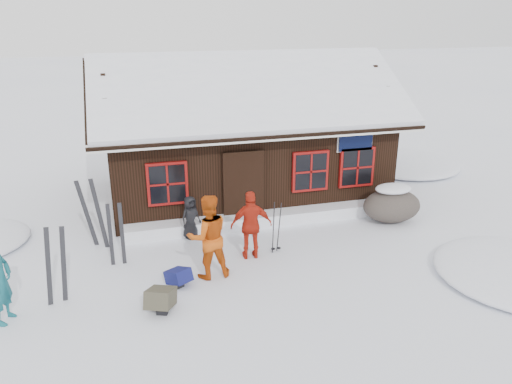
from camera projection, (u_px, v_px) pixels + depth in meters
ground at (232, 270)px, 11.25m from camera, size 120.00×120.00×0.00m
mountain_hut at (242, 144)px, 15.60m from camera, size 8.90×6.09×4.42m
snow_drift at (267, 218)px, 13.61m from camera, size 7.60×0.60×0.35m
snow_mounds at (276, 229)px, 13.36m from camera, size 20.60×13.20×0.48m
skier_teal at (0, 282)px, 9.13m from camera, size 0.57×0.70×1.66m
skier_orange_left at (208, 237)px, 10.68m from camera, size 0.97×0.78×1.89m
skier_orange_right at (251, 225)px, 11.55m from camera, size 1.01×0.50×1.66m
skier_crouched at (190, 217)px, 12.68m from camera, size 0.65×0.58×1.12m
boulder at (392, 205)px, 13.72m from camera, size 1.62×1.22×0.94m
ski_pair_left at (56, 267)px, 9.75m from camera, size 0.50×0.13×1.69m
ski_pair_mid at (93, 214)px, 12.10m from camera, size 0.66×0.26×1.80m
ski_pair_right at (116, 235)px, 11.26m from camera, size 0.35×0.04×1.55m
ski_poles at (276, 228)px, 11.90m from camera, size 0.23×0.12×1.31m
backpack_blue at (179, 279)px, 10.59m from camera, size 0.59×0.64×0.28m
backpack_olive at (161, 302)px, 9.70m from camera, size 0.69×0.78×0.35m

